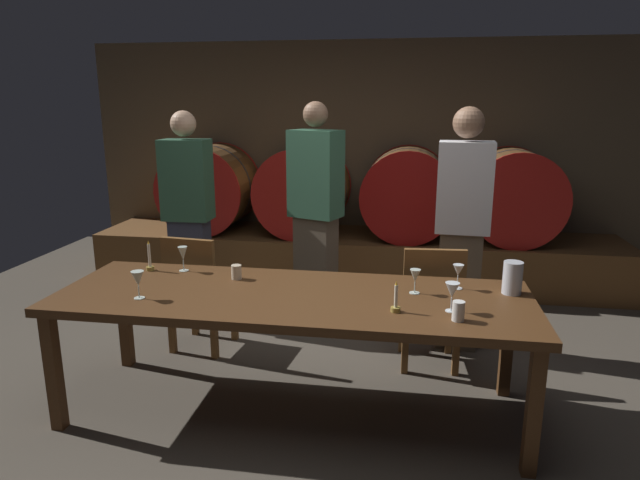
{
  "coord_description": "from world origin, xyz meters",
  "views": [
    {
      "loc": [
        0.53,
        -2.99,
        1.81
      ],
      "look_at": [
        0.04,
        0.03,
        1.04
      ],
      "focal_mm": 31.26,
      "sensor_mm": 36.0,
      "label": 1
    }
  ],
  "objects_px": {
    "guest_center": "(316,217)",
    "wine_barrel_far_right": "(513,196)",
    "pitcher": "(512,278)",
    "wine_glass_far_left": "(138,279)",
    "wine_glass_left": "(183,254)",
    "wine_glass_far_right": "(458,271)",
    "candle_right": "(396,304)",
    "wine_glass_right": "(452,291)",
    "wine_barrel_center_right": "(408,193)",
    "dining_table": "(292,304)",
    "chair_right": "(431,301)",
    "candle_left": "(150,262)",
    "guest_left": "(189,216)",
    "cup_left": "(236,272)",
    "guest_right": "(462,228)",
    "wine_glass_center": "(415,277)",
    "cup_right": "(458,311)",
    "wine_barrel_far_left": "(210,188)",
    "chair_left": "(197,288)",
    "wine_barrel_center_left": "(304,190)"
  },
  "relations": [
    {
      "from": "wine_barrel_center_right",
      "to": "guest_right",
      "type": "distance_m",
      "value": 1.51
    },
    {
      "from": "chair_left",
      "to": "cup_left",
      "type": "xyz_separation_m",
      "value": [
        0.46,
        -0.49,
        0.29
      ]
    },
    {
      "from": "guest_center",
      "to": "guest_right",
      "type": "bearing_deg",
      "value": -167.25
    },
    {
      "from": "guest_center",
      "to": "wine_barrel_center_right",
      "type": "bearing_deg",
      "value": -97.15
    },
    {
      "from": "cup_right",
      "to": "wine_glass_right",
      "type": "bearing_deg",
      "value": 101.64
    },
    {
      "from": "chair_right",
      "to": "guest_left",
      "type": "distance_m",
      "value": 2.08
    },
    {
      "from": "wine_barrel_far_left",
      "to": "cup_left",
      "type": "xyz_separation_m",
      "value": [
        1.02,
        -2.33,
        -0.14
      ]
    },
    {
      "from": "wine_barrel_far_left",
      "to": "guest_right",
      "type": "bearing_deg",
      "value": -30.86
    },
    {
      "from": "wine_barrel_center_right",
      "to": "cup_left",
      "type": "distance_m",
      "value": 2.55
    },
    {
      "from": "guest_right",
      "to": "wine_barrel_center_right",
      "type": "bearing_deg",
      "value": -70.59
    },
    {
      "from": "wine_barrel_far_left",
      "to": "pitcher",
      "type": "distance_m",
      "value": 3.53
    },
    {
      "from": "wine_glass_left",
      "to": "wine_glass_far_right",
      "type": "height_order",
      "value": "wine_glass_left"
    },
    {
      "from": "wine_glass_far_right",
      "to": "cup_right",
      "type": "distance_m",
      "value": 0.5
    },
    {
      "from": "candle_left",
      "to": "cup_right",
      "type": "xyz_separation_m",
      "value": [
        1.91,
        -0.55,
        -0.0
      ]
    },
    {
      "from": "chair_right",
      "to": "guest_right",
      "type": "relative_size",
      "value": 0.5
    },
    {
      "from": "guest_left",
      "to": "cup_right",
      "type": "bearing_deg",
      "value": 142.28
    },
    {
      "from": "wine_barrel_far_right",
      "to": "guest_center",
      "type": "bearing_deg",
      "value": -142.54
    },
    {
      "from": "wine_barrel_center_right",
      "to": "guest_left",
      "type": "relative_size",
      "value": 0.51
    },
    {
      "from": "guest_left",
      "to": "wine_glass_left",
      "type": "relative_size",
      "value": 10.71
    },
    {
      "from": "pitcher",
      "to": "cup_right",
      "type": "xyz_separation_m",
      "value": [
        -0.33,
        -0.46,
        -0.04
      ]
    },
    {
      "from": "guest_center",
      "to": "wine_glass_right",
      "type": "distance_m",
      "value": 1.68
    },
    {
      "from": "pitcher",
      "to": "chair_left",
      "type": "bearing_deg",
      "value": 166.7
    },
    {
      "from": "guest_right",
      "to": "wine_glass_right",
      "type": "bearing_deg",
      "value": 87.13
    },
    {
      "from": "cup_right",
      "to": "wine_glass_far_right",
      "type": "bearing_deg",
      "value": 86.12
    },
    {
      "from": "wine_barrel_far_left",
      "to": "cup_left",
      "type": "bearing_deg",
      "value": -66.44
    },
    {
      "from": "chair_left",
      "to": "wine_barrel_far_left",
      "type": "bearing_deg",
      "value": -66.36
    },
    {
      "from": "chair_left",
      "to": "candle_left",
      "type": "height_order",
      "value": "candle_left"
    },
    {
      "from": "pitcher",
      "to": "wine_glass_far_left",
      "type": "relative_size",
      "value": 1.19
    },
    {
      "from": "guest_left",
      "to": "dining_table",
      "type": "bearing_deg",
      "value": 130.81
    },
    {
      "from": "wine_barrel_far_left",
      "to": "wine_glass_right",
      "type": "relative_size",
      "value": 5.67
    },
    {
      "from": "candle_left",
      "to": "chair_right",
      "type": "bearing_deg",
      "value": 12.27
    },
    {
      "from": "candle_right",
      "to": "wine_glass_right",
      "type": "xyz_separation_m",
      "value": [
        0.29,
        0.05,
        0.07
      ]
    },
    {
      "from": "dining_table",
      "to": "chair_right",
      "type": "distance_m",
      "value": 1.08
    },
    {
      "from": "guest_left",
      "to": "candle_left",
      "type": "height_order",
      "value": "guest_left"
    },
    {
      "from": "wine_barrel_center_right",
      "to": "dining_table",
      "type": "height_order",
      "value": "wine_barrel_center_right"
    },
    {
      "from": "wine_glass_right",
      "to": "wine_glass_left",
      "type": "bearing_deg",
      "value": 164.84
    },
    {
      "from": "dining_table",
      "to": "wine_glass_center",
      "type": "distance_m",
      "value": 0.72
    },
    {
      "from": "guest_center",
      "to": "wine_barrel_far_right",
      "type": "bearing_deg",
      "value": -121.41
    },
    {
      "from": "wine_barrel_center_right",
      "to": "chair_left",
      "type": "xyz_separation_m",
      "value": [
        -1.48,
        -1.84,
        -0.43
      ]
    },
    {
      "from": "dining_table",
      "to": "chair_left",
      "type": "height_order",
      "value": "chair_left"
    },
    {
      "from": "wine_glass_left",
      "to": "cup_right",
      "type": "height_order",
      "value": "wine_glass_left"
    },
    {
      "from": "wine_barrel_center_left",
      "to": "candle_right",
      "type": "height_order",
      "value": "wine_barrel_center_left"
    },
    {
      "from": "chair_right",
      "to": "pitcher",
      "type": "bearing_deg",
      "value": 126.85
    },
    {
      "from": "wine_glass_left",
      "to": "wine_glass_center",
      "type": "xyz_separation_m",
      "value": [
        1.47,
        -0.2,
        -0.01
      ]
    },
    {
      "from": "chair_left",
      "to": "wine_glass_far_right",
      "type": "bearing_deg",
      "value": 172.58
    },
    {
      "from": "guest_left",
      "to": "guest_right",
      "type": "distance_m",
      "value": 2.17
    },
    {
      "from": "chair_right",
      "to": "cup_right",
      "type": "relative_size",
      "value": 8.69
    },
    {
      "from": "wine_barrel_far_left",
      "to": "guest_center",
      "type": "distance_m",
      "value": 1.86
    },
    {
      "from": "chair_left",
      "to": "wine_glass_center",
      "type": "bearing_deg",
      "value": 166.39
    },
    {
      "from": "chair_right",
      "to": "guest_center",
      "type": "relative_size",
      "value": 0.49
    }
  ]
}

